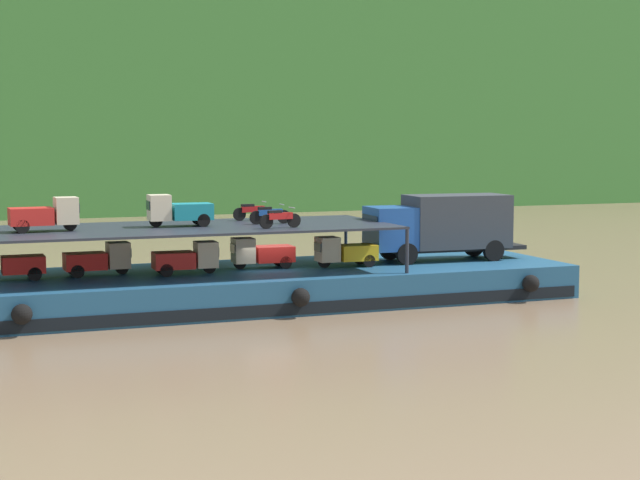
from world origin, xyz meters
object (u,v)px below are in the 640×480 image
Objects in this scene: motorcycle_upper_stbd at (252,211)px; mini_truck_upper_stern at (45,215)px; covered_lorry at (442,225)px; mini_truck_lower_bow at (345,252)px; motorcycle_upper_port at (280,218)px; mini_truck_lower_mid at (187,258)px; cargo_barge at (269,286)px; motorcycle_upper_centre at (270,214)px; mini_truck_lower_stern at (9,264)px; mini_truck_upper_mid at (179,210)px; mini_truck_lower_aft at (98,259)px; mini_truck_lower_fore at (261,253)px.

mini_truck_upper_stern is at bearing -166.74° from motorcycle_upper_stbd.
mini_truck_lower_bow is at bearing -173.98° from covered_lorry.
covered_lorry reaches higher than motorcycle_upper_port.
covered_lorry is at bearing 2.20° from mini_truck_lower_mid.
mini_truck_lower_mid is (-3.82, -0.42, 1.44)m from cargo_barge.
motorcycle_upper_centre is 1.00× the size of motorcycle_upper_stbd.
cargo_barge is at bearing -2.26° from mini_truck_lower_stern.
motorcycle_upper_port reaches higher than mini_truck_lower_bow.
mini_truck_upper_mid reaches higher than cargo_barge.
mini_truck_lower_mid is at bearing 179.46° from mini_truck_lower_bow.
mini_truck_lower_mid reaches higher than cargo_barge.
motorcycle_upper_port is (3.79, -2.34, -0.26)m from mini_truck_upper_mid.
covered_lorry is 4.16× the size of motorcycle_upper_centre.
mini_truck_upper_stern reaches higher than motorcycle_upper_centre.
mini_truck_upper_mid is (-12.58, 0.19, 1.00)m from covered_lorry.
mini_truck_upper_stern is at bearing -162.51° from mini_truck_lower_aft.
mini_truck_lower_fore is at bearing 122.93° from cargo_barge.
mini_truck_upper_mid reaches higher than mini_truck_lower_aft.
mini_truck_upper_stern reaches higher than mini_truck_lower_stern.
motorcycle_upper_port reaches higher than mini_truck_lower_stern.
motorcycle_upper_stbd is at bearing 85.70° from mini_truck_lower_fore.
mini_truck_lower_fore is at bearing -94.30° from motorcycle_upper_stbd.
motorcycle_upper_port reaches higher than mini_truck_lower_mid.
covered_lorry is 4.16× the size of motorcycle_upper_stbd.
mini_truck_lower_stern is 1.45× the size of motorcycle_upper_stbd.
mini_truck_lower_bow is 0.99× the size of mini_truck_upper_stern.
motorcycle_upper_stbd is (9.46, 2.23, -0.26)m from mini_truck_upper_stern.
mini_truck_lower_fore is 1.01× the size of mini_truck_lower_bow.
mini_truck_upper_mid is at bearing -6.09° from mini_truck_lower_aft.
mini_truck_lower_mid is 2.11m from mini_truck_upper_mid.
mini_truck_upper_mid reaches higher than mini_truck_lower_mid.
cargo_barge is 3.75m from mini_truck_lower_bow.
motorcycle_upper_centre reaches higher than mini_truck_lower_stern.
mini_truck_lower_aft is (3.63, 0.17, 0.00)m from mini_truck_lower_stern.
mini_truck_lower_fore is 1.00× the size of mini_truck_upper_mid.
mini_truck_upper_stern is at bearing 178.21° from mini_truck_lower_bow.
mini_truck_lower_bow is (3.42, -0.49, 1.44)m from cargo_barge.
motorcycle_upper_port is 4.24m from motorcycle_upper_stbd.
mini_truck_lower_mid is at bearing -177.80° from covered_lorry.
mini_truck_lower_fore is (7.13, -0.24, 0.00)m from mini_truck_lower_aft.
mini_truck_upper_mid reaches higher than motorcycle_upper_port.
mini_truck_lower_fore is at bearing 166.83° from mini_truck_lower_bow.
mini_truck_upper_mid is (-0.16, 0.66, 2.00)m from mini_truck_lower_mid.
mini_truck_upper_stern is 9.61m from motorcycle_upper_centre.
covered_lorry is 8.98m from motorcycle_upper_stbd.
mini_truck_lower_aft reaches higher than cargo_barge.
mini_truck_lower_stern is 1.45× the size of motorcycle_upper_port.
covered_lorry is 12.62m from mini_truck_upper_mid.
motorcycle_upper_port is at bearing -31.70° from mini_truck_upper_mid.
mini_truck_lower_stern is 11.17m from motorcycle_upper_stbd.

